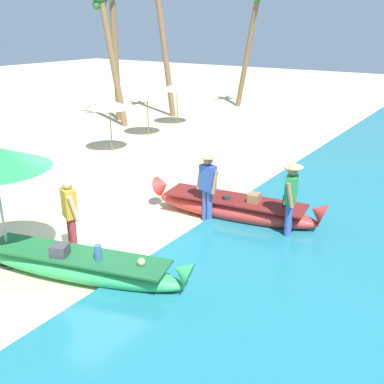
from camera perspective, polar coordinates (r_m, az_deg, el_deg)
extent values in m
plane|color=beige|center=(10.37, -13.46, -5.29)|extent=(80.00, 80.00, 0.00)
ellipsoid|color=#38B760|center=(8.60, -14.48, -9.20)|extent=(4.27, 1.82, 0.49)
cone|color=#38B760|center=(7.63, -1.26, -10.03)|extent=(0.51, 0.53, 0.50)
cube|color=#1E6435|center=(8.49, -14.63, -7.76)|extent=(3.62, 1.66, 0.04)
sphere|color=tan|center=(7.89, -6.47, -8.86)|extent=(0.15, 0.15, 0.15)
cylinder|color=#386699|center=(8.13, -11.87, -7.61)|extent=(0.13, 0.13, 0.31)
cube|color=#424247|center=(8.46, -16.46, -7.17)|extent=(0.38, 0.37, 0.23)
ellipsoid|color=red|center=(10.78, 5.37, -2.23)|extent=(4.10, 1.38, 0.52)
cone|color=red|center=(11.45, -3.77, 0.87)|extent=(0.50, 0.56, 0.57)
cone|color=red|center=(10.20, 15.76, -2.41)|extent=(0.50, 0.56, 0.57)
cube|color=maroon|center=(10.68, 5.42, -0.94)|extent=(3.46, 1.31, 0.04)
cylinder|color=#2D2D33|center=(10.37, 11.81, -1.14)|extent=(0.13, 0.13, 0.28)
cube|color=#9E754C|center=(10.52, 7.89, -0.76)|extent=(0.29, 0.35, 0.22)
cylinder|color=#2D2D33|center=(10.63, 4.42, -0.72)|extent=(0.19, 0.19, 0.10)
cylinder|color=silver|center=(11.04, 1.94, 0.15)|extent=(0.20, 0.20, 0.10)
cylinder|color=#3D5BA8|center=(10.54, 2.25, -1.88)|extent=(0.14, 0.14, 0.80)
cylinder|color=#3D5BA8|center=(10.63, 1.69, -1.68)|extent=(0.14, 0.14, 0.80)
cube|color=#3356B2|center=(10.34, 2.02, 1.82)|extent=(0.39, 0.28, 0.60)
cylinder|color=#9E7051|center=(10.19, 2.90, 1.24)|extent=(0.12, 0.21, 0.55)
cylinder|color=#9E7051|center=(10.49, 1.01, 1.82)|extent=(0.12, 0.21, 0.55)
sphere|color=#9E7051|center=(10.21, 2.05, 4.07)|extent=(0.22, 0.22, 0.22)
cylinder|color=tan|center=(10.19, 2.05, 4.50)|extent=(0.44, 0.44, 0.02)
cone|color=tan|center=(10.17, 2.06, 4.88)|extent=(0.26, 0.26, 0.12)
cylinder|color=#B2383D|center=(9.40, -15.10, -5.33)|extent=(0.14, 0.14, 0.86)
cylinder|color=#B2383D|center=(9.28, -14.84, -5.66)|extent=(0.14, 0.14, 0.86)
cube|color=gold|center=(9.05, -15.38, -1.37)|extent=(0.42, 0.35, 0.59)
cylinder|color=beige|center=(9.28, -15.65, -1.17)|extent=(0.16, 0.22, 0.54)
cylinder|color=beige|center=(8.87, -14.80, -2.12)|extent=(0.16, 0.22, 0.54)
sphere|color=beige|center=(8.91, -15.63, 1.11)|extent=(0.22, 0.22, 0.22)
cylinder|color=#3D5BA8|center=(10.02, 12.25, -3.44)|extent=(0.14, 0.14, 0.85)
cylinder|color=#3D5BA8|center=(9.89, 12.11, -3.75)|extent=(0.14, 0.14, 0.85)
cube|color=green|center=(9.68, 12.50, 0.32)|extent=(0.29, 0.40, 0.60)
cylinder|color=#9E7051|center=(9.91, 12.82, 0.46)|extent=(0.21, 0.13, 0.54)
cylinder|color=#9E7051|center=(9.49, 12.36, -0.42)|extent=(0.21, 0.13, 0.54)
sphere|color=#9E7051|center=(9.55, 12.69, 2.68)|extent=(0.22, 0.22, 0.22)
cylinder|color=tan|center=(9.53, 12.73, 3.14)|extent=(0.44, 0.44, 0.02)
cone|color=tan|center=(9.51, 12.76, 3.54)|extent=(0.26, 0.26, 0.12)
cylinder|color=#B7B7BC|center=(9.08, -23.13, -2.05)|extent=(0.05, 0.05, 2.37)
cylinder|color=#333338|center=(9.55, -22.16, -8.47)|extent=(0.36, 0.36, 0.06)
cylinder|color=#8E6B47|center=(16.75, -10.30, 8.27)|extent=(0.04, 0.04, 1.90)
cone|color=silver|center=(16.60, -10.48, 10.97)|extent=(1.60, 1.60, 0.32)
cylinder|color=#8E6B47|center=(19.07, -5.64, 9.98)|extent=(0.04, 0.04, 1.90)
cone|color=silver|center=(18.94, -5.73, 12.35)|extent=(1.60, 1.60, 0.32)
cylinder|color=#8E6B47|center=(21.25, -1.91, 11.15)|extent=(0.04, 0.04, 1.90)
cone|color=silver|center=(21.13, -1.94, 13.29)|extent=(1.60, 1.60, 0.32)
cylinder|color=brown|center=(23.31, -3.52, 17.68)|extent=(1.21, 0.28, 6.57)
cylinder|color=brown|center=(22.32, -9.77, 17.52)|extent=(0.32, 0.28, 6.69)
cylinder|color=brown|center=(21.29, -10.08, 16.31)|extent=(1.33, 0.28, 5.95)
cylinder|color=brown|center=(25.96, 7.17, 17.61)|extent=(1.32, 0.28, 6.35)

